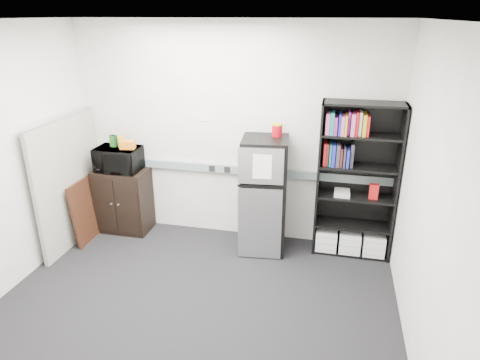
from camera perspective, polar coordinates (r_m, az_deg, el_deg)
The scene contains 17 objects.
floor at distance 4.41m, azimuth -6.64°, elevation -17.33°, with size 4.00×4.00×0.00m, color black.
wall_back at distance 5.31m, azimuth -1.10°, elevation 6.11°, with size 4.00×0.02×2.70m, color silver.
wall_right at distance 3.60m, azimuth 24.05°, elevation -3.47°, with size 0.02×3.50×2.70m, color silver.
ceiling at distance 3.45m, azimuth -8.66°, elevation 20.36°, with size 4.00×3.50×0.02m, color white.
electrical_raceway at distance 5.42m, azimuth -1.14°, elevation 1.43°, with size 3.92×0.05×0.10m, color gray.
wall_note at distance 5.35m, azimuth -4.81°, elevation 8.36°, with size 0.14×0.00×0.10m, color white.
bookshelf at distance 5.14m, azimuth 15.23°, elevation -0.34°, with size 0.90×0.34×1.85m.
cubicle_partition at distance 5.66m, azimuth -21.79°, elevation -0.21°, with size 0.06×1.30×1.62m.
cabinet at distance 5.90m, azimuth -15.28°, elevation -2.60°, with size 0.68×0.46×0.85m.
microwave at distance 5.68m, azimuth -15.92°, elevation 2.69°, with size 0.55×0.38×0.31m, color black.
snack_box_a at distance 5.68m, azimuth -16.59°, elevation 5.03°, with size 0.07×0.05×0.15m, color #215719.
snack_box_b at distance 5.67m, azimuth -16.43°, elevation 5.02°, with size 0.07×0.05×0.15m, color #0B3317.
snack_box_c at distance 5.63m, azimuth -15.57°, elevation 4.93°, with size 0.07×0.05×0.14m, color #C98D12.
snack_bag at distance 5.54m, azimuth -14.77°, elevation 4.54°, with size 0.18×0.10×0.10m, color orange.
refrigerator at distance 5.13m, azimuth 3.21°, elevation -2.10°, with size 0.58×0.61×1.42m.
coffee_can at distance 4.98m, azimuth 4.98°, elevation 6.79°, with size 0.12×0.12×0.17m.
framed_poster at distance 5.82m, azimuth -19.66°, elevation -3.73°, with size 0.11×0.63×0.81m.
Camera 1 is at (1.23, -3.22, 2.75)m, focal length 32.00 mm.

